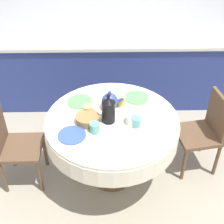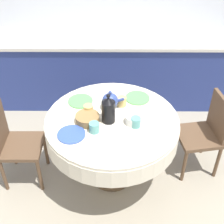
{
  "view_description": "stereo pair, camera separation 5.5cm",
  "coord_description": "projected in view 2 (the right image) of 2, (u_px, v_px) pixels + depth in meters",
  "views": [
    {
      "loc": [
        -0.04,
        -2.21,
        2.55
      ],
      "look_at": [
        0.0,
        0.0,
        0.84
      ],
      "focal_mm": 50.0,
      "sensor_mm": 36.0,
      "label": 1
    },
    {
      "loc": [
        0.01,
        -2.21,
        2.55
      ],
      "look_at": [
        0.0,
        0.0,
        0.84
      ],
      "focal_mm": 50.0,
      "sensor_mm": 36.0,
      "label": 2
    }
  ],
  "objects": [
    {
      "name": "chair_left",
      "position": [
        206.0,
        131.0,
        3.13
      ],
      "size": [
        0.46,
        0.46,
        0.87
      ],
      "rotation": [
        0.0,
        0.0,
        -4.54
      ],
      "color": "brown",
      "rests_on": "ground_plane"
    },
    {
      "name": "dining_table",
      "position": [
        112.0,
        130.0,
        2.91
      ],
      "size": [
        1.23,
        1.23,
        0.76
      ],
      "color": "brown",
      "rests_on": "ground_plane"
    },
    {
      "name": "plate_far_left",
      "position": [
        80.0,
        101.0,
        3.05
      ],
      "size": [
        0.24,
        0.24,
        0.01
      ],
      "primitive_type": "cylinder",
      "color": "#5BA85B",
      "rests_on": "dining_table"
    },
    {
      "name": "plate_far_right",
      "position": [
        137.0,
        98.0,
        3.09
      ],
      "size": [
        0.24,
        0.24,
        0.01
      ],
      "primitive_type": "cylinder",
      "color": "#5BA85B",
      "rests_on": "dining_table"
    },
    {
      "name": "cup_near_left",
      "position": [
        94.0,
        127.0,
        2.67
      ],
      "size": [
        0.09,
        0.09,
        0.09
      ],
      "primitive_type": "cylinder",
      "color": "#5BA39E",
      "rests_on": "dining_table"
    },
    {
      "name": "teapot",
      "position": [
        110.0,
        101.0,
        2.91
      ],
      "size": [
        0.21,
        0.15,
        0.2
      ],
      "color": "#33478E",
      "rests_on": "dining_table"
    },
    {
      "name": "cup_far_left",
      "position": [
        88.0,
        110.0,
        2.87
      ],
      "size": [
        0.09,
        0.09,
        0.09
      ],
      "primitive_type": "cylinder",
      "color": "#DBB766",
      "rests_on": "dining_table"
    },
    {
      "name": "plate_near_right",
      "position": [
        145.0,
        141.0,
        2.59
      ],
      "size": [
        0.24,
        0.24,
        0.01
      ],
      "primitive_type": "cylinder",
      "color": "white",
      "rests_on": "dining_table"
    },
    {
      "name": "coffee_carafe",
      "position": [
        108.0,
        110.0,
        2.74
      ],
      "size": [
        0.12,
        0.12,
        0.29
      ],
      "color": "black",
      "rests_on": "dining_table"
    },
    {
      "name": "kitchen_counter",
      "position": [
        113.0,
        70.0,
        4.14
      ],
      "size": [
        3.24,
        0.64,
        0.92
      ],
      "color": "navy",
      "rests_on": "ground_plane"
    },
    {
      "name": "chair_right",
      "position": [
        13.0,
        142.0,
        3.0
      ],
      "size": [
        0.4,
        0.4,
        0.87
      ],
      "rotation": [
        0.0,
        0.0,
        -1.56
      ],
      "color": "brown",
      "rests_on": "ground_plane"
    },
    {
      "name": "fruit_bowl",
      "position": [
        135.0,
        119.0,
        2.77
      ],
      "size": [
        0.16,
        0.16,
        0.08
      ],
      "primitive_type": "cylinder",
      "color": "silver",
      "rests_on": "dining_table"
    },
    {
      "name": "cup_near_right",
      "position": [
        136.0,
        122.0,
        2.73
      ],
      "size": [
        0.09,
        0.09,
        0.09
      ],
      "primitive_type": "cylinder",
      "color": "#5BA39E",
      "rests_on": "dining_table"
    },
    {
      "name": "bread_basket",
      "position": [
        87.0,
        118.0,
        2.79
      ],
      "size": [
        0.22,
        0.22,
        0.07
      ],
      "primitive_type": "cylinder",
      "color": "olive",
      "rests_on": "dining_table"
    },
    {
      "name": "ground_plane",
      "position": [
        112.0,
        175.0,
        3.3
      ],
      "size": [
        12.0,
        12.0,
        0.0
      ],
      "primitive_type": "plane",
      "color": "#9E937F"
    },
    {
      "name": "plate_near_left",
      "position": [
        71.0,
        134.0,
        2.66
      ],
      "size": [
        0.24,
        0.24,
        0.01
      ],
      "primitive_type": "cylinder",
      "color": "#3856AD",
      "rests_on": "dining_table"
    },
    {
      "name": "cup_far_right",
      "position": [
        122.0,
        101.0,
        2.97
      ],
      "size": [
        0.09,
        0.09,
        0.09
      ],
      "primitive_type": "cylinder",
      "color": "#DBB766",
      "rests_on": "dining_table"
    }
  ]
}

